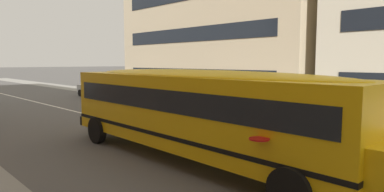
{
  "coord_description": "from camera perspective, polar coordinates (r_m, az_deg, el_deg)",
  "views": [
    {
      "loc": [
        9.81,
        -8.82,
        3.0
      ],
      "look_at": [
        1.38,
        -0.88,
        1.84
      ],
      "focal_mm": 31.74,
      "sensor_mm": 36.0,
      "label": 1
    }
  ],
  "objects": [
    {
      "name": "ground_plane",
      "position": [
        13.53,
        -1.31,
        -7.07
      ],
      "size": [
        400.0,
        400.0,
        0.0
      ],
      "primitive_type": "plane",
      "color": "#54514F"
    },
    {
      "name": "parked_car_silver_beside_sign",
      "position": [
        30.59,
        -15.82,
        1.48
      ],
      "size": [
        3.94,
        1.95,
        1.64
      ],
      "rotation": [
        0.0,
        0.0,
        0.02
      ],
      "color": "#B7BABF",
      "rests_on": "ground_plane"
    },
    {
      "name": "parked_car_white_mid_block",
      "position": [
        23.67,
        -6.78,
        0.47
      ],
      "size": [
        3.98,
        2.04,
        1.64
      ],
      "rotation": [
        0.0,
        0.0,
        0.05
      ],
      "color": "silver",
      "rests_on": "ground_plane"
    },
    {
      "name": "school_bus",
      "position": [
        10.13,
        1.43,
        -1.93
      ],
      "size": [
        12.44,
        3.03,
        2.77
      ],
      "rotation": [
        0.0,
        0.0,
        -0.01
      ],
      "color": "yellow",
      "rests_on": "ground_plane"
    },
    {
      "name": "lane_centreline",
      "position": [
        13.53,
        -1.31,
        -7.06
      ],
      "size": [
        110.0,
        0.16,
        0.01
      ],
      "primitive_type": "cube",
      "color": "silver",
      "rests_on": "ground_plane"
    },
    {
      "name": "sidewalk_far",
      "position": [
        19.55,
        16.02,
        -3.3
      ],
      "size": [
        120.0,
        3.0,
        0.01
      ],
      "primitive_type": "cube",
      "color": "gray",
      "rests_on": "ground_plane"
    }
  ]
}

